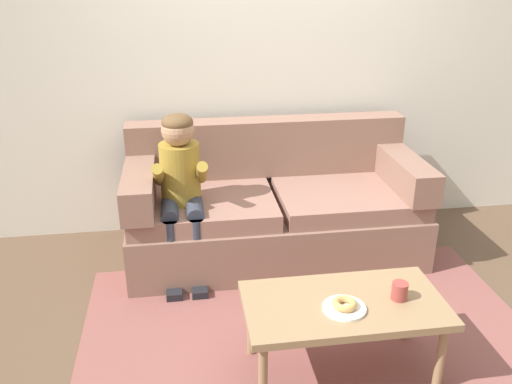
{
  "coord_description": "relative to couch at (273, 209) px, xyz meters",
  "views": [
    {
      "loc": [
        -0.67,
        -2.61,
        1.97
      ],
      "look_at": [
        -0.22,
        0.45,
        0.65
      ],
      "focal_mm": 37.92,
      "sensor_mm": 36.0,
      "label": 1
    }
  ],
  "objects": [
    {
      "name": "coffee_table",
      "position": [
        0.12,
        -1.32,
        0.05
      ],
      "size": [
        0.99,
        0.52,
        0.43
      ],
      "color": "#937551",
      "rests_on": "ground"
    },
    {
      "name": "wall_back",
      "position": [
        0.03,
        0.55,
        1.06
      ],
      "size": [
        8.0,
        0.1,
        2.8
      ],
      "primitive_type": "cube",
      "color": "silver",
      "rests_on": "ground"
    },
    {
      "name": "couch",
      "position": [
        0.0,
        0.0,
        0.0
      ],
      "size": [
        2.03,
        0.9,
        0.92
      ],
      "color": "#846051",
      "rests_on": "ground"
    },
    {
      "name": "area_rug",
      "position": [
        0.03,
        -1.1,
        -0.33
      ],
      "size": [
        2.57,
        1.89,
        0.01
      ],
      "primitive_type": "cube",
      "color": "brown",
      "rests_on": "ground"
    },
    {
      "name": "donut",
      "position": [
        0.1,
        -1.38,
        0.13
      ],
      "size": [
        0.16,
        0.16,
        0.04
      ],
      "primitive_type": "torus",
      "rotation": [
        0.0,
        0.0,
        2.67
      ],
      "color": "tan",
      "rests_on": "plate"
    },
    {
      "name": "mug",
      "position": [
        0.39,
        -1.33,
        0.14
      ],
      "size": [
        0.08,
        0.08,
        0.09
      ],
      "primitive_type": "cylinder",
      "color": "#993D38",
      "rests_on": "coffee_table"
    },
    {
      "name": "toy_controller",
      "position": [
        0.52,
        -0.8,
        -0.31
      ],
      "size": [
        0.23,
        0.09,
        0.05
      ],
      "rotation": [
        0.0,
        0.0,
        -0.3
      ],
      "color": "gold",
      "rests_on": "ground"
    },
    {
      "name": "person_child",
      "position": [
        -0.64,
        -0.2,
        0.33
      ],
      "size": [
        0.34,
        0.58,
        1.1
      ],
      "color": "olive",
      "rests_on": "ground"
    },
    {
      "name": "ground",
      "position": [
        0.03,
        -0.85,
        -0.34
      ],
      "size": [
        10.0,
        10.0,
        0.0
      ],
      "primitive_type": "plane",
      "color": "brown"
    },
    {
      "name": "plate",
      "position": [
        0.1,
        -1.38,
        0.1
      ],
      "size": [
        0.21,
        0.21,
        0.01
      ],
      "primitive_type": "cylinder",
      "color": "white",
      "rests_on": "coffee_table"
    }
  ]
}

